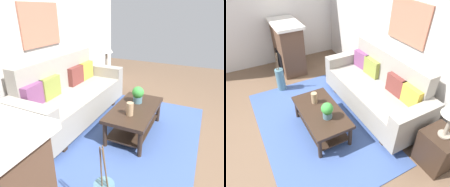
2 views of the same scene
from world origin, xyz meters
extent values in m
plane|color=brown|center=(0.00, 0.00, 0.00)|extent=(9.27, 9.27, 0.00)
cube|color=silver|center=(0.00, 2.16, 1.35)|extent=(5.27, 0.10, 2.70)
cube|color=silver|center=(-2.68, 0.56, 1.35)|extent=(0.10, 5.11, 2.70)
cube|color=#3D5693|center=(0.00, 0.50, 0.01)|extent=(2.82, 1.82, 0.01)
cube|color=gray|center=(0.09, 1.56, 0.32)|extent=(1.74, 0.84, 0.40)
cube|color=gray|center=(0.09, 1.88, 0.80)|extent=(1.74, 0.20, 0.56)
cube|color=gray|center=(-0.88, 1.56, 0.42)|extent=(0.20, 0.84, 0.60)
cube|color=gray|center=(1.06, 1.56, 0.42)|extent=(0.20, 0.84, 0.60)
cube|color=#332319|center=(-0.68, 1.56, 0.06)|extent=(0.08, 0.74, 0.12)
cube|color=#332319|center=(0.86, 1.56, 0.06)|extent=(0.08, 0.74, 0.12)
cube|color=#7A4270|center=(-0.57, 1.75, 0.68)|extent=(0.37, 0.16, 0.32)
cube|color=olive|center=(-0.24, 1.75, 0.68)|extent=(0.36, 0.13, 0.32)
cube|color=brown|center=(0.42, 1.75, 0.68)|extent=(0.36, 0.12, 0.32)
cube|color=gold|center=(0.75, 1.75, 0.68)|extent=(0.36, 0.12, 0.32)
cube|color=#332319|center=(0.14, 0.52, 0.41)|extent=(1.10, 0.60, 0.05)
cube|color=#332319|center=(0.14, 0.52, 0.12)|extent=(0.98, 0.50, 0.02)
cylinder|color=#332319|center=(-0.35, 0.27, 0.19)|extent=(0.06, 0.06, 0.38)
cylinder|color=#332319|center=(0.63, 0.27, 0.19)|extent=(0.06, 0.06, 0.38)
cylinder|color=#332319|center=(-0.35, 0.77, 0.19)|extent=(0.06, 0.06, 0.38)
cylinder|color=#332319|center=(0.63, 0.77, 0.19)|extent=(0.06, 0.06, 0.38)
cylinder|color=tan|center=(-0.09, 0.52, 0.52)|extent=(0.10, 0.10, 0.18)
cylinder|color=slate|center=(0.33, 0.55, 0.48)|extent=(0.14, 0.14, 0.10)
sphere|color=green|center=(0.33, 0.55, 0.60)|extent=(0.18, 0.18, 0.18)
cube|color=#332319|center=(1.46, 1.66, 0.28)|extent=(0.44, 0.44, 0.56)
cylinder|color=gray|center=(1.46, 1.66, 0.57)|extent=(0.16, 0.16, 0.02)
cylinder|color=gray|center=(1.46, 1.66, 0.74)|extent=(0.05, 0.05, 0.35)
cube|color=brown|center=(-2.08, 0.72, 0.55)|extent=(0.90, 0.50, 1.10)
cube|color=black|center=(-2.08, 0.46, 0.30)|extent=(0.52, 0.02, 0.44)
cube|color=silver|center=(-2.08, 0.72, 1.13)|extent=(1.02, 0.58, 0.06)
cylinder|color=slate|center=(-1.34, 0.27, 0.24)|extent=(0.17, 0.17, 0.48)
cylinder|color=brown|center=(-1.32, 0.27, 0.66)|extent=(0.01, 0.05, 0.36)
cylinder|color=brown|center=(-1.35, 0.29, 0.66)|extent=(0.03, 0.03, 0.36)
cylinder|color=brown|center=(-1.34, 0.25, 0.66)|extent=(0.02, 0.05, 0.36)
cube|color=#B77056|center=(0.09, 2.09, 1.54)|extent=(0.80, 0.03, 0.65)
camera|label=1|loc=(-2.38, -0.30, 1.78)|focal=32.13mm
camera|label=2|loc=(2.38, -0.38, 2.55)|focal=32.81mm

